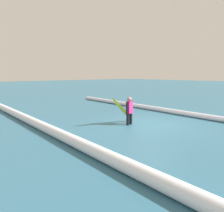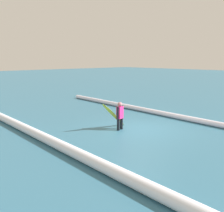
% 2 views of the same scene
% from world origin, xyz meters
% --- Properties ---
extents(ground_plane, '(131.97, 131.97, 0.00)m').
position_xyz_m(ground_plane, '(0.00, 0.00, 0.00)').
color(ground_plane, '#316680').
extents(surfer, '(0.27, 0.53, 1.35)m').
position_xyz_m(surfer, '(0.62, 0.78, 0.74)').
color(surfer, black).
rests_on(surfer, ground_plane).
extents(surfboard, '(0.80, 1.99, 1.40)m').
position_xyz_m(surfboard, '(0.97, 0.87, 0.68)').
color(surfboard, yellow).
rests_on(surfboard, ground_plane).
extents(wave_crest_foreground, '(17.11, 1.52, 0.29)m').
position_xyz_m(wave_crest_foreground, '(2.23, -3.46, 0.15)').
color(wave_crest_foreground, white).
rests_on(wave_crest_foreground, ground_plane).
extents(wave_crest_midground, '(20.30, 1.72, 0.39)m').
position_xyz_m(wave_crest_midground, '(0.02, 4.57, 0.19)').
color(wave_crest_midground, white).
rests_on(wave_crest_midground, ground_plane).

